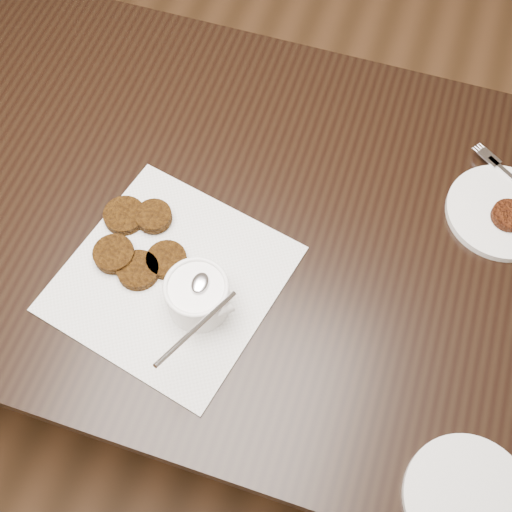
# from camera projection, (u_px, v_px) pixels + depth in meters

# --- Properties ---
(floor) EXTENTS (4.00, 4.00, 0.00)m
(floor) POSITION_uv_depth(u_px,v_px,m) (187.00, 400.00, 1.73)
(floor) COLOR brown
(floor) RESTS_ON ground
(table) EXTENTS (1.32, 0.85, 0.75)m
(table) POSITION_uv_depth(u_px,v_px,m) (197.00, 287.00, 1.47)
(table) COLOR black
(table) RESTS_ON floor
(napkin) EXTENTS (0.40, 0.40, 0.00)m
(napkin) POSITION_uv_depth(u_px,v_px,m) (172.00, 278.00, 1.06)
(napkin) COLOR white
(napkin) RESTS_ON table
(sauce_ramekin) EXTENTS (0.14, 0.14, 0.14)m
(sauce_ramekin) POSITION_uv_depth(u_px,v_px,m) (196.00, 286.00, 0.98)
(sauce_ramekin) COLOR white
(sauce_ramekin) RESTS_ON napkin
(patty_cluster) EXTENTS (0.29, 0.29, 0.02)m
(patty_cluster) POSITION_uv_depth(u_px,v_px,m) (133.00, 247.00, 1.08)
(patty_cluster) COLOR #56310B
(patty_cluster) RESTS_ON napkin
(plate_with_patty) EXTENTS (0.27, 0.27, 0.03)m
(plate_with_patty) POSITION_uv_depth(u_px,v_px,m) (503.00, 210.00, 1.11)
(plate_with_patty) COLOR white
(plate_with_patty) RESTS_ON table
(plate_empty) EXTENTS (0.23, 0.23, 0.01)m
(plate_empty) POSITION_uv_depth(u_px,v_px,m) (468.00, 500.00, 0.90)
(plate_empty) COLOR silver
(plate_empty) RESTS_ON table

